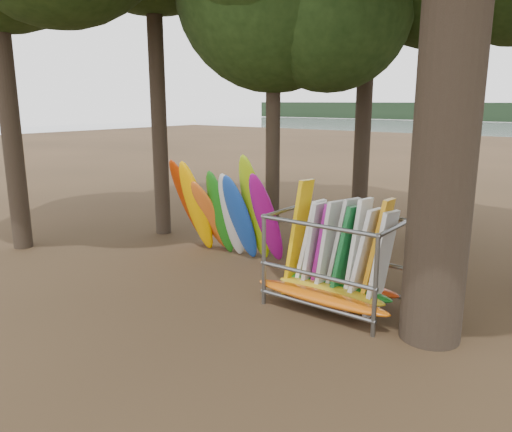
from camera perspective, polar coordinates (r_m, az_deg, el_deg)
The scene contains 3 objects.
ground at distance 12.18m, azimuth -2.07°, elevation -8.09°, with size 120.00×120.00×0.00m, color #47331E.
kayak_row at distance 14.11m, azimuth -3.66°, elevation 0.45°, with size 3.52×1.66×3.18m.
storage_rack at distance 10.85m, azimuth 8.88°, elevation -5.56°, with size 3.12×1.57×2.72m.
Camera 1 is at (7.24, -8.76, 4.39)m, focal length 35.00 mm.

